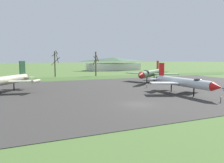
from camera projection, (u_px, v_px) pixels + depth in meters
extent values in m
plane|color=#4C6B33|center=(138.00, 105.00, 30.15)|extent=(600.00, 600.00, 0.00)
cube|color=#383533|center=(102.00, 91.00, 42.28)|extent=(90.67, 44.57, 0.05)
cube|color=#3E5D29|center=(68.00, 79.00, 67.94)|extent=(150.67, 12.00, 0.06)
cylinder|color=#B7B293|center=(4.00, 81.00, 39.66)|extent=(8.86, 12.29, 1.58)
cylinder|color=black|center=(25.00, 77.00, 46.68)|extent=(1.40, 1.33, 1.11)
cube|color=#B7B293|center=(23.00, 81.00, 40.04)|extent=(5.00, 3.09, 0.15)
cylinder|color=#B7B293|center=(36.00, 81.00, 40.11)|extent=(1.88, 2.43, 0.59)
cube|color=#234C2D|center=(22.00, 67.00, 45.50)|extent=(1.21, 1.70, 2.64)
cube|color=#B7B293|center=(17.00, 77.00, 45.85)|extent=(2.44, 2.31, 0.15)
cube|color=#B7B293|center=(28.00, 77.00, 45.43)|extent=(2.44, 2.31, 0.15)
cylinder|color=black|center=(14.00, 87.00, 42.77)|extent=(0.21, 0.21, 1.47)
cylinder|color=silver|center=(182.00, 82.00, 38.75)|extent=(1.53, 12.88, 1.48)
cone|color=red|center=(217.00, 87.00, 32.14)|extent=(1.37, 1.69, 1.37)
cylinder|color=black|center=(159.00, 79.00, 44.87)|extent=(1.04, 0.82, 1.04)
ellipsoid|color=#19232D|center=(198.00, 82.00, 35.44)|extent=(1.07, 2.01, 1.01)
cube|color=silver|center=(164.00, 83.00, 38.65)|extent=(5.17, 4.17, 0.14)
cube|color=silver|center=(190.00, 81.00, 41.07)|extent=(5.16, 4.15, 0.14)
cube|color=red|center=(162.00, 69.00, 43.93)|extent=(0.18, 1.48, 2.46)
cube|color=silver|center=(156.00, 79.00, 43.38)|extent=(2.29, 1.39, 0.14)
cube|color=silver|center=(168.00, 78.00, 44.54)|extent=(2.29, 1.39, 0.14)
cylinder|color=black|center=(194.00, 93.00, 36.33)|extent=(0.20, 0.20, 1.39)
cylinder|color=black|center=(171.00, 88.00, 41.48)|extent=(0.20, 0.20, 1.39)
cylinder|color=black|center=(221.00, 100.00, 31.67)|extent=(0.08, 0.08, 0.60)
cube|color=white|center=(221.00, 97.00, 31.62)|extent=(0.48, 0.21, 0.32)
cylinder|color=#4C6B47|center=(151.00, 73.00, 57.47)|extent=(12.14, 10.31, 1.65)
cone|color=#B21E1E|center=(140.00, 76.00, 50.25)|extent=(2.46, 2.40, 1.52)
cylinder|color=black|center=(158.00, 72.00, 64.12)|extent=(1.43, 1.47, 1.16)
ellipsoid|color=#19232D|center=(146.00, 72.00, 53.93)|extent=(1.21, 2.29, 1.14)
cube|color=#4C6B47|center=(138.00, 73.00, 59.91)|extent=(4.90, 6.64, 0.15)
cube|color=#4C6B47|center=(166.00, 74.00, 56.50)|extent=(6.63, 5.72, 0.15)
cube|color=#B21E1E|center=(158.00, 65.00, 63.11)|extent=(1.38, 1.18, 2.34)
cube|color=#4C6B47|center=(152.00, 71.00, 63.85)|extent=(2.83, 2.99, 0.15)
cube|color=#4C6B47|center=(163.00, 72.00, 62.40)|extent=(2.83, 2.99, 0.15)
cylinder|color=black|center=(147.00, 81.00, 54.84)|extent=(0.22, 0.22, 1.54)
cylinder|color=black|center=(154.00, 79.00, 60.43)|extent=(0.22, 0.22, 1.54)
cylinder|color=black|center=(147.00, 86.00, 47.12)|extent=(0.08, 0.08, 0.64)
cube|color=white|center=(147.00, 84.00, 47.07)|extent=(0.57, 0.33, 0.27)
cylinder|color=#42382D|center=(55.00, 64.00, 75.00)|extent=(0.37, 0.37, 8.51)
cylinder|color=#42382D|center=(57.00, 52.00, 74.46)|extent=(1.05, 1.43, 1.25)
cylinder|color=#42382D|center=(57.00, 58.00, 74.72)|extent=(1.11, 1.79, 2.94)
cylinder|color=#42382D|center=(53.00, 63.00, 75.33)|extent=(1.36, 1.07, 1.20)
cylinder|color=#42382D|center=(57.00, 60.00, 76.01)|extent=(2.02, 1.91, 1.97)
cylinder|color=#42382D|center=(54.00, 54.00, 75.42)|extent=(1.77, 0.34, 1.40)
cylinder|color=brown|center=(96.00, 64.00, 78.84)|extent=(0.48, 0.48, 8.53)
cylinder|color=brown|center=(97.00, 60.00, 78.05)|extent=(1.67, 0.44, 1.32)
cylinder|color=brown|center=(94.00, 62.00, 79.10)|extent=(1.32, 0.99, 2.20)
cylinder|color=brown|center=(95.00, 59.00, 77.98)|extent=(1.43, 0.99, 1.79)
cylinder|color=brown|center=(97.00, 58.00, 78.29)|extent=(1.40, 1.12, 1.99)
cube|color=silver|center=(114.00, 67.00, 117.28)|extent=(27.35, 13.86, 3.65)
pyramid|color=#38563D|center=(114.00, 59.00, 116.88)|extent=(28.72, 14.55, 1.99)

